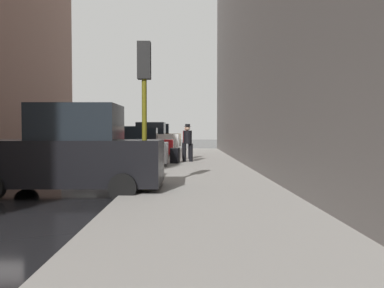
{
  "coord_description": "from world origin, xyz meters",
  "views": [
    {
      "loc": [
        5.56,
        -11.15,
        1.59
      ],
      "look_at": [
        5.77,
        7.91,
        0.93
      ],
      "focal_mm": 35.0,
      "sensor_mm": 36.0,
      "label": 1
    }
  ],
  "objects_px": {
    "parked_black_suv": "(71,153)",
    "fire_hydrant": "(164,155)",
    "parked_bronze_suv": "(156,137)",
    "traffic_light": "(144,83)",
    "pedestrian_with_fedora": "(188,141)",
    "parked_silver_sedan": "(119,149)",
    "parked_red_hatchback": "(138,144)",
    "rolling_suitcase": "(175,155)",
    "parked_white_van": "(149,139)",
    "pedestrian_in_red_jacket": "(187,141)"
  },
  "relations": [
    {
      "from": "parked_red_hatchback",
      "to": "parked_bronze_suv",
      "type": "relative_size",
      "value": 0.91
    },
    {
      "from": "parked_black_suv",
      "to": "fire_hydrant",
      "type": "height_order",
      "value": "parked_black_suv"
    },
    {
      "from": "parked_black_suv",
      "to": "parked_red_hatchback",
      "type": "xyz_separation_m",
      "value": [
        0.0,
        12.63,
        -0.18
      ]
    },
    {
      "from": "parked_red_hatchback",
      "to": "traffic_light",
      "type": "bearing_deg",
      "value": -81.79
    },
    {
      "from": "fire_hydrant",
      "to": "pedestrian_in_red_jacket",
      "type": "xyz_separation_m",
      "value": [
        1.06,
        1.95,
        0.61
      ]
    },
    {
      "from": "parked_red_hatchback",
      "to": "traffic_light",
      "type": "xyz_separation_m",
      "value": [
        1.85,
        -12.85,
        1.91
      ]
    },
    {
      "from": "fire_hydrant",
      "to": "parked_red_hatchback",
      "type": "bearing_deg",
      "value": 111.63
    },
    {
      "from": "fire_hydrant",
      "to": "pedestrian_with_fedora",
      "type": "relative_size",
      "value": 0.4
    },
    {
      "from": "fire_hydrant",
      "to": "rolling_suitcase",
      "type": "relative_size",
      "value": 0.68
    },
    {
      "from": "fire_hydrant",
      "to": "rolling_suitcase",
      "type": "xyz_separation_m",
      "value": [
        0.53,
        -0.57,
        -0.01
      ]
    },
    {
      "from": "pedestrian_with_fedora",
      "to": "rolling_suitcase",
      "type": "height_order",
      "value": "pedestrian_with_fedora"
    },
    {
      "from": "fire_hydrant",
      "to": "rolling_suitcase",
      "type": "distance_m",
      "value": 0.77
    },
    {
      "from": "parked_red_hatchback",
      "to": "pedestrian_with_fedora",
      "type": "distance_m",
      "value": 5.23
    },
    {
      "from": "rolling_suitcase",
      "to": "parked_bronze_suv",
      "type": "bearing_deg",
      "value": 97.71
    },
    {
      "from": "parked_silver_sedan",
      "to": "fire_hydrant",
      "type": "bearing_deg",
      "value": 41.65
    },
    {
      "from": "parked_black_suv",
      "to": "fire_hydrant",
      "type": "relative_size",
      "value": 6.56
    },
    {
      "from": "parked_white_van",
      "to": "parked_bronze_suv",
      "type": "height_order",
      "value": "same"
    },
    {
      "from": "parked_red_hatchback",
      "to": "pedestrian_with_fedora",
      "type": "xyz_separation_m",
      "value": [
        2.9,
        -4.34,
        0.29
      ]
    },
    {
      "from": "parked_silver_sedan",
      "to": "parked_white_van",
      "type": "distance_m",
      "value": 12.24
    },
    {
      "from": "parked_silver_sedan",
      "to": "parked_red_hatchback",
      "type": "xyz_separation_m",
      "value": [
        -0.0,
        6.15,
        0.0
      ]
    },
    {
      "from": "parked_bronze_suv",
      "to": "rolling_suitcase",
      "type": "height_order",
      "value": "parked_bronze_suv"
    },
    {
      "from": "parked_red_hatchback",
      "to": "pedestrian_in_red_jacket",
      "type": "height_order",
      "value": "pedestrian_in_red_jacket"
    },
    {
      "from": "parked_red_hatchback",
      "to": "traffic_light",
      "type": "relative_size",
      "value": 1.18
    },
    {
      "from": "parked_white_van",
      "to": "pedestrian_in_red_jacket",
      "type": "relative_size",
      "value": 2.73
    },
    {
      "from": "pedestrian_in_red_jacket",
      "to": "parked_silver_sedan",
      "type": "bearing_deg",
      "value": -128.8
    },
    {
      "from": "parked_silver_sedan",
      "to": "rolling_suitcase",
      "type": "relative_size",
      "value": 4.07
    },
    {
      "from": "parked_bronze_suv",
      "to": "traffic_light",
      "type": "xyz_separation_m",
      "value": [
        1.85,
        -24.95,
        1.73
      ]
    },
    {
      "from": "traffic_light",
      "to": "pedestrian_in_red_jacket",
      "type": "height_order",
      "value": "traffic_light"
    },
    {
      "from": "parked_black_suv",
      "to": "parked_silver_sedan",
      "type": "relative_size",
      "value": 1.09
    },
    {
      "from": "parked_silver_sedan",
      "to": "pedestrian_with_fedora",
      "type": "distance_m",
      "value": 3.43
    },
    {
      "from": "parked_silver_sedan",
      "to": "rolling_suitcase",
      "type": "bearing_deg",
      "value": 23.97
    },
    {
      "from": "parked_white_van",
      "to": "fire_hydrant",
      "type": "bearing_deg",
      "value": -80.37
    },
    {
      "from": "parked_silver_sedan",
      "to": "parked_bronze_suv",
      "type": "xyz_separation_m",
      "value": [
        -0.0,
        18.25,
        0.18
      ]
    },
    {
      "from": "parked_bronze_suv",
      "to": "traffic_light",
      "type": "height_order",
      "value": "traffic_light"
    },
    {
      "from": "parked_white_van",
      "to": "pedestrian_in_red_jacket",
      "type": "bearing_deg",
      "value": -71.77
    },
    {
      "from": "pedestrian_with_fedora",
      "to": "parked_black_suv",
      "type": "bearing_deg",
      "value": -109.31
    },
    {
      "from": "parked_silver_sedan",
      "to": "pedestrian_with_fedora",
      "type": "bearing_deg",
      "value": 31.93
    },
    {
      "from": "parked_red_hatchback",
      "to": "pedestrian_with_fedora",
      "type": "height_order",
      "value": "pedestrian_with_fedora"
    },
    {
      "from": "parked_bronze_suv",
      "to": "pedestrian_in_red_jacket",
      "type": "distance_m",
      "value": 14.96
    },
    {
      "from": "pedestrian_with_fedora",
      "to": "traffic_light",
      "type": "bearing_deg",
      "value": -97.04
    },
    {
      "from": "parked_bronze_suv",
      "to": "fire_hydrant",
      "type": "distance_m",
      "value": 16.75
    },
    {
      "from": "parked_red_hatchback",
      "to": "rolling_suitcase",
      "type": "height_order",
      "value": "parked_red_hatchback"
    },
    {
      "from": "parked_silver_sedan",
      "to": "parked_bronze_suv",
      "type": "relative_size",
      "value": 0.91
    },
    {
      "from": "fire_hydrant",
      "to": "pedestrian_with_fedora",
      "type": "bearing_deg",
      "value": 10.59
    },
    {
      "from": "rolling_suitcase",
      "to": "fire_hydrant",
      "type": "bearing_deg",
      "value": 132.78
    },
    {
      "from": "parked_black_suv",
      "to": "pedestrian_with_fedora",
      "type": "distance_m",
      "value": 8.78
    },
    {
      "from": "pedestrian_with_fedora",
      "to": "pedestrian_in_red_jacket",
      "type": "bearing_deg",
      "value": 91.45
    },
    {
      "from": "parked_black_suv",
      "to": "pedestrian_in_red_jacket",
      "type": "xyz_separation_m",
      "value": [
        2.86,
        10.04,
        0.07
      ]
    },
    {
      "from": "traffic_light",
      "to": "parked_black_suv",
      "type": "bearing_deg",
      "value": 173.15
    },
    {
      "from": "pedestrian_in_red_jacket",
      "to": "rolling_suitcase",
      "type": "distance_m",
      "value": 2.65
    }
  ]
}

